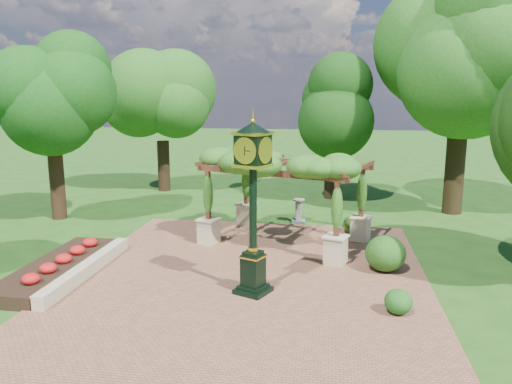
# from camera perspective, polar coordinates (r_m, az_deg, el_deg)

# --- Properties ---
(ground) EXTENTS (120.00, 120.00, 0.00)m
(ground) POSITION_cam_1_polar(r_m,az_deg,el_deg) (13.43, -1.63, -11.34)
(ground) COLOR #1E4714
(ground) RESTS_ON ground
(brick_plaza) EXTENTS (10.00, 12.00, 0.04)m
(brick_plaza) POSITION_cam_1_polar(r_m,az_deg,el_deg) (14.33, -0.91, -9.75)
(brick_plaza) COLOR brown
(brick_plaza) RESTS_ON ground
(border_wall) EXTENTS (0.35, 5.00, 0.40)m
(border_wall) POSITION_cam_1_polar(r_m,az_deg,el_deg) (15.24, -18.75, -8.35)
(border_wall) COLOR #C6B793
(border_wall) RESTS_ON ground
(flower_bed) EXTENTS (1.50, 5.00, 0.36)m
(flower_bed) POSITION_cam_1_polar(r_m,az_deg,el_deg) (15.67, -21.70, -8.10)
(flower_bed) COLOR red
(flower_bed) RESTS_ON ground
(pedestal_clock) EXTENTS (1.17, 1.17, 4.51)m
(pedestal_clock) POSITION_cam_1_polar(r_m,az_deg,el_deg) (12.51, -0.35, -0.08)
(pedestal_clock) COLOR black
(pedestal_clock) RESTS_ON brick_plaza
(pergola) EXTENTS (6.08, 4.82, 3.34)m
(pergola) POSITION_cam_1_polar(r_m,az_deg,el_deg) (17.01, 3.45, 3.07)
(pergola) COLOR beige
(pergola) RESTS_ON brick_plaza
(sundial) EXTENTS (0.54, 0.54, 0.95)m
(sundial) POSITION_cam_1_polar(r_m,az_deg,el_deg) (20.28, 4.89, -2.30)
(sundial) COLOR gray
(sundial) RESTS_ON ground
(shrub_front) EXTENTS (0.71, 0.71, 0.59)m
(shrub_front) POSITION_cam_1_polar(r_m,az_deg,el_deg) (12.47, 15.96, -11.96)
(shrub_front) COLOR #1B5117
(shrub_front) RESTS_ON brick_plaza
(shrub_mid) EXTENTS (1.41, 1.41, 1.05)m
(shrub_mid) POSITION_cam_1_polar(r_m,az_deg,el_deg) (15.11, 14.58, -6.80)
(shrub_mid) COLOR #1F4B15
(shrub_mid) RESTS_ON brick_plaza
(shrub_back) EXTENTS (0.88, 0.88, 0.61)m
(shrub_back) POSITION_cam_1_polar(r_m,az_deg,el_deg) (18.89, 10.86, -3.71)
(shrub_back) COLOR #2A5919
(shrub_back) RESTS_ON brick_plaza
(tree_west_near) EXTENTS (3.84, 3.84, 7.28)m
(tree_west_near) POSITION_cam_1_polar(r_m,az_deg,el_deg) (21.88, -22.44, 10.00)
(tree_west_near) COLOR #362215
(tree_west_near) RESTS_ON ground
(tree_west_far) EXTENTS (4.25, 4.25, 6.87)m
(tree_west_far) POSITION_cam_1_polar(r_m,az_deg,el_deg) (26.80, -10.76, 10.13)
(tree_west_far) COLOR black
(tree_west_far) RESTS_ON ground
(tree_north) EXTENTS (3.33, 3.33, 7.10)m
(tree_north) POSITION_cam_1_polar(r_m,az_deg,el_deg) (24.67, 8.82, 10.40)
(tree_north) COLOR black
(tree_north) RESTS_ON ground
(tree_east_far) EXTENTS (5.93, 5.93, 10.16)m
(tree_east_far) POSITION_cam_1_polar(r_m,az_deg,el_deg) (22.95, 22.71, 14.99)
(tree_east_far) COLOR #2E2111
(tree_east_far) RESTS_ON ground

